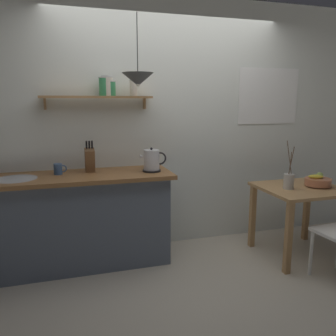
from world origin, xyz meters
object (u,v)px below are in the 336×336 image
dining_table (300,199)px  twig_vase (289,181)px  coffee_mug_by_sink (58,169)px  pendant_lamp (138,79)px  electric_kettle (152,161)px  fruit_bowl (318,181)px  knife_block (90,159)px

dining_table → twig_vase: 0.28m
coffee_mug_by_sink → dining_table: bearing=-11.0°
pendant_lamp → dining_table: bearing=-8.7°
electric_kettle → coffee_mug_by_sink: 0.90m
pendant_lamp → fruit_bowl: bearing=-8.5°
coffee_mug_by_sink → pendant_lamp: size_ratio=0.19×
electric_kettle → knife_block: bearing=165.5°
fruit_bowl → pendant_lamp: size_ratio=0.41×
dining_table → coffee_mug_by_sink: bearing=169.0°
knife_block → pendant_lamp: pendant_lamp is taller
dining_table → fruit_bowl: (0.18, -0.02, 0.19)m
fruit_bowl → pendant_lamp: pendant_lamp is taller
twig_vase → pendant_lamp: bearing=169.4°
twig_vase → pendant_lamp: 1.79m
fruit_bowl → knife_block: size_ratio=0.84×
electric_kettle → pendant_lamp: (-0.15, -0.10, 0.78)m
fruit_bowl → knife_block: knife_block is taller
fruit_bowl → coffee_mug_by_sink: bearing=169.3°
dining_table → electric_kettle: bearing=166.8°
electric_kettle → twig_vase: bearing=-15.7°
knife_block → coffee_mug_by_sink: 0.31m
knife_block → coffee_mug_by_sink: (-0.30, -0.04, -0.07)m
dining_table → coffee_mug_by_sink: size_ratio=6.69×
electric_kettle → pendant_lamp: bearing=-146.7°
pendant_lamp → electric_kettle: bearing=33.3°
dining_table → fruit_bowl: size_ratio=3.11×
fruit_bowl → twig_vase: size_ratio=0.53×
dining_table → knife_block: 2.19m
fruit_bowl → knife_block: bearing=167.0°
electric_kettle → dining_table: bearing=-13.2°
electric_kettle → pendant_lamp: pendant_lamp is taller
dining_table → knife_block: size_ratio=2.61×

